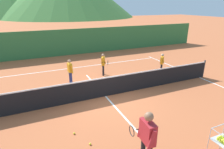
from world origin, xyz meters
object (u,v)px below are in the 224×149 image
Objects in this scene: instructor at (147,136)px; student_1 at (103,62)px; tennis_ball_5 at (90,144)px; student_2 at (162,61)px; tennis_net at (105,87)px; tennis_ball_0 at (74,133)px; student_0 at (70,69)px.

instructor is 7.25m from student_1.
tennis_ball_5 is (-2.68, -5.66, -0.78)m from student_1.
student_2 is at bearing 49.27° from instructor.
student_1 is (1.59, 7.07, -0.21)m from instructor.
instructor is 24.99× the size of tennis_ball_5.
tennis_ball_0 is at bearing -132.89° from tennis_net.
student_1 is 3.73m from student_2.
tennis_ball_5 is at bearing -143.79° from student_2.
instructor reaches higher than tennis_ball_0.
instructor is 6.61m from student_0.
student_0 is 1.01× the size of student_1.
tennis_ball_5 is at bearing -64.69° from tennis_ball_0.
student_0 is at bearing -167.21° from student_1.
tennis_ball_5 is (-1.09, 1.41, -0.99)m from instructor.
student_1 is at bearing 64.67° from tennis_ball_5.
tennis_ball_0 and tennis_ball_5 have the same top height.
student_2 is 7.66m from tennis_ball_0.
tennis_net reaches higher than tennis_ball_0.
student_1 is (2.14, 0.49, -0.01)m from student_0.
student_2 is 18.23× the size of tennis_ball_0.
student_1 reaches higher than student_2.
tennis_ball_0 is (-1.43, 2.13, -0.99)m from instructor.
instructor is at bearing -130.73° from student_2.
student_0 is at bearing 84.08° from tennis_ball_5.
student_0 is at bearing 173.99° from student_2.
instructor is 1.26× the size of student_1.
student_2 is at bearing -16.96° from student_1.
student_1 is at bearing 12.79° from student_0.
tennis_ball_5 is (0.34, -0.72, 0.00)m from tennis_ball_0.
tennis_net reaches higher than tennis_ball_5.
student_0 is 4.61m from tennis_ball_0.
student_1 is at bearing 70.29° from tennis_net.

